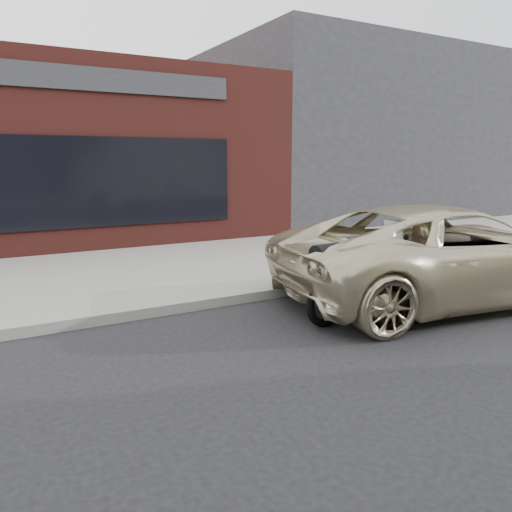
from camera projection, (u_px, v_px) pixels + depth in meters
ground at (391, 444)px, 3.89m from camera, size 120.00×120.00×0.00m
near_sidewalk at (135, 268)px, 9.86m from camera, size 44.00×6.00×0.15m
neighbour_building at (327, 140)px, 20.12m from camera, size 10.00×10.00×6.00m
motorcycle at (359, 278)px, 6.87m from camera, size 2.12×0.84×1.34m
minivan at (447, 254)px, 7.74m from camera, size 5.73×3.28×1.51m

